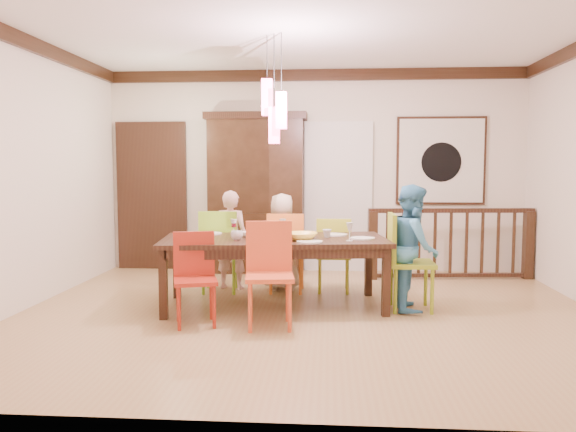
# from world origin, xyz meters

# --- Properties ---
(floor) EXTENTS (6.00, 6.00, 0.00)m
(floor) POSITION_xyz_m (0.00, 0.00, 0.00)
(floor) COLOR #A98351
(floor) RESTS_ON ground
(ceiling) EXTENTS (6.00, 6.00, 0.00)m
(ceiling) POSITION_xyz_m (0.00, 0.00, 2.90)
(ceiling) COLOR white
(ceiling) RESTS_ON wall_back
(wall_back) EXTENTS (6.00, 0.00, 6.00)m
(wall_back) POSITION_xyz_m (0.00, 2.50, 1.45)
(wall_back) COLOR beige
(wall_back) RESTS_ON floor
(wall_left) EXTENTS (0.00, 5.00, 5.00)m
(wall_left) POSITION_xyz_m (-3.00, 0.00, 1.45)
(wall_left) COLOR beige
(wall_left) RESTS_ON floor
(crown_molding) EXTENTS (6.00, 5.00, 0.16)m
(crown_molding) POSITION_xyz_m (0.00, 0.00, 2.82)
(crown_molding) COLOR black
(crown_molding) RESTS_ON wall_back
(panel_door) EXTENTS (1.04, 0.07, 2.24)m
(panel_door) POSITION_xyz_m (-2.40, 2.45, 1.05)
(panel_door) COLOR black
(panel_door) RESTS_ON wall_back
(white_doorway) EXTENTS (0.97, 0.05, 2.22)m
(white_doorway) POSITION_xyz_m (0.35, 2.46, 1.05)
(white_doorway) COLOR silver
(white_doorway) RESTS_ON wall_back
(painting) EXTENTS (1.25, 0.06, 1.25)m
(painting) POSITION_xyz_m (1.80, 2.46, 1.60)
(painting) COLOR black
(painting) RESTS_ON wall_back
(pendant_cluster) EXTENTS (0.27, 0.21, 1.14)m
(pendant_cluster) POSITION_xyz_m (-0.37, 0.28, 2.11)
(pendant_cluster) COLOR #FF4C7C
(pendant_cluster) RESTS_ON ceiling
(dining_table) EXTENTS (2.51, 1.37, 0.75)m
(dining_table) POSITION_xyz_m (-0.37, 0.28, 0.68)
(dining_table) COLOR black
(dining_table) RESTS_ON floor
(chair_far_left) EXTENTS (0.47, 0.47, 0.99)m
(chair_far_left) POSITION_xyz_m (-1.10, 0.97, 0.57)
(chair_far_left) COLOR #89CA2A
(chair_far_left) RESTS_ON floor
(chair_far_mid) EXTENTS (0.44, 0.44, 0.96)m
(chair_far_mid) POSITION_xyz_m (-0.29, 1.02, 0.55)
(chair_far_mid) COLOR orange
(chair_far_mid) RESTS_ON floor
(chair_far_right) EXTENTS (0.41, 0.41, 0.90)m
(chair_far_right) POSITION_xyz_m (0.27, 1.07, 0.52)
(chair_far_right) COLOR #A8B929
(chair_far_right) RESTS_ON floor
(chair_near_left) EXTENTS (0.50, 0.50, 0.88)m
(chair_near_left) POSITION_xyz_m (-1.05, -0.49, 0.51)
(chair_near_left) COLOR #9E2314
(chair_near_left) RESTS_ON floor
(chair_near_mid) EXTENTS (0.50, 0.50, 0.99)m
(chair_near_mid) POSITION_xyz_m (-0.34, -0.51, 0.57)
(chair_near_mid) COLOR #D24C27
(chair_near_mid) RESTS_ON floor
(chair_end_right) EXTENTS (0.46, 0.46, 1.02)m
(chair_end_right) POSITION_xyz_m (1.09, 0.25, 0.58)
(chair_end_right) COLOR #8CA61E
(chair_end_right) RESTS_ON floor
(china_hutch) EXTENTS (1.44, 0.46, 2.28)m
(china_hutch) POSITION_xyz_m (-0.83, 2.30, 1.14)
(china_hutch) COLOR black
(china_hutch) RESTS_ON floor
(balustrade) EXTENTS (2.25, 0.29, 0.96)m
(balustrade) POSITION_xyz_m (1.86, 1.95, 0.50)
(balustrade) COLOR black
(balustrade) RESTS_ON floor
(person_far_left) EXTENTS (0.48, 0.35, 1.23)m
(person_far_left) POSITION_xyz_m (-1.00, 1.15, 0.61)
(person_far_left) COLOR #FAC4BE
(person_far_left) RESTS_ON floor
(person_far_mid) EXTENTS (0.62, 0.44, 1.19)m
(person_far_mid) POSITION_xyz_m (-0.36, 1.13, 0.60)
(person_far_mid) COLOR #C6AE95
(person_far_mid) RESTS_ON floor
(person_end_right) EXTENTS (0.51, 0.65, 1.33)m
(person_end_right) POSITION_xyz_m (1.10, 0.27, 0.67)
(person_end_right) COLOR #4490C1
(person_end_right) RESTS_ON floor
(serving_bowl) EXTENTS (0.38, 0.38, 0.08)m
(serving_bowl) POSITION_xyz_m (-0.07, 0.13, 0.79)
(serving_bowl) COLOR gold
(serving_bowl) RESTS_ON dining_table
(small_bowl) EXTENTS (0.23, 0.23, 0.06)m
(small_bowl) POSITION_xyz_m (-0.63, 0.32, 0.78)
(small_bowl) COLOR white
(small_bowl) RESTS_ON dining_table
(cup_left) EXTENTS (0.16, 0.16, 0.10)m
(cup_left) POSITION_xyz_m (-0.74, 0.06, 0.80)
(cup_left) COLOR silver
(cup_left) RESTS_ON dining_table
(cup_right) EXTENTS (0.13, 0.13, 0.09)m
(cup_right) POSITION_xyz_m (0.20, 0.35, 0.79)
(cup_right) COLOR silver
(cup_right) RESTS_ON dining_table
(plate_far_left) EXTENTS (0.26, 0.26, 0.01)m
(plate_far_left) POSITION_xyz_m (-1.13, 0.58, 0.76)
(plate_far_left) COLOR white
(plate_far_left) RESTS_ON dining_table
(plate_far_mid) EXTENTS (0.26, 0.26, 0.01)m
(plate_far_mid) POSITION_xyz_m (-0.40, 0.56, 0.76)
(plate_far_mid) COLOR white
(plate_far_mid) RESTS_ON dining_table
(plate_far_right) EXTENTS (0.26, 0.26, 0.01)m
(plate_far_right) POSITION_xyz_m (0.29, 0.56, 0.76)
(plate_far_right) COLOR white
(plate_far_right) RESTS_ON dining_table
(plate_near_left) EXTENTS (0.26, 0.26, 0.01)m
(plate_near_left) POSITION_xyz_m (-1.11, 0.01, 0.76)
(plate_near_left) COLOR white
(plate_near_left) RESTS_ON dining_table
(plate_near_mid) EXTENTS (0.26, 0.26, 0.01)m
(plate_near_mid) POSITION_xyz_m (0.02, -0.06, 0.76)
(plate_near_mid) COLOR white
(plate_near_mid) RESTS_ON dining_table
(plate_end_right) EXTENTS (0.26, 0.26, 0.01)m
(plate_end_right) POSITION_xyz_m (0.57, 0.27, 0.76)
(plate_end_right) COLOR white
(plate_end_right) RESTS_ON dining_table
(wine_glass_a) EXTENTS (0.08, 0.08, 0.19)m
(wine_glass_a) POSITION_xyz_m (-0.83, 0.39, 0.84)
(wine_glass_a) COLOR #590C19
(wine_glass_a) RESTS_ON dining_table
(wine_glass_b) EXTENTS (0.08, 0.08, 0.19)m
(wine_glass_b) POSITION_xyz_m (-0.29, 0.45, 0.84)
(wine_glass_b) COLOR silver
(wine_glass_b) RESTS_ON dining_table
(wine_glass_c) EXTENTS (0.08, 0.08, 0.19)m
(wine_glass_c) POSITION_xyz_m (-0.50, 0.03, 0.84)
(wine_glass_c) COLOR #590C19
(wine_glass_c) RESTS_ON dining_table
(wine_glass_d) EXTENTS (0.08, 0.08, 0.19)m
(wine_glass_d) POSITION_xyz_m (0.43, 0.09, 0.84)
(wine_glass_d) COLOR silver
(wine_glass_d) RESTS_ON dining_table
(napkin) EXTENTS (0.18, 0.14, 0.01)m
(napkin) POSITION_xyz_m (-0.43, -0.12, 0.76)
(napkin) COLOR #D83359
(napkin) RESTS_ON dining_table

